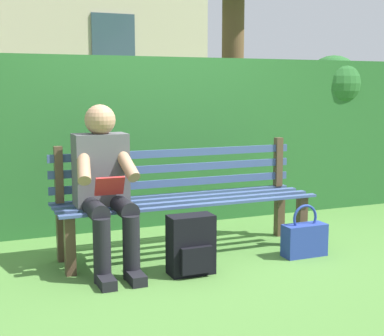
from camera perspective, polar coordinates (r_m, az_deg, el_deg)
The scene contains 6 objects.
ground at distance 4.38m, azimuth -0.51°, elevation -8.72°, with size 60.00×60.00×0.00m, color #477533.
park_bench at distance 4.35m, azimuth -0.89°, elevation -2.85°, with size 2.03×0.50×0.86m.
person_seated at distance 3.95m, azimuth -8.96°, elevation -1.55°, with size 0.44×0.73×1.16m.
hedge_backdrop at distance 5.54m, azimuth -0.34°, elevation 3.39°, with size 5.57×0.74×1.63m.
backpack at distance 3.86m, azimuth -0.09°, elevation -7.97°, with size 0.32×0.24×0.42m.
handbag at distance 4.36m, azimuth 11.49°, elevation -7.13°, with size 0.34×0.14×0.40m.
Camera 1 is at (1.57, 3.89, 1.28)m, focal length 51.83 mm.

